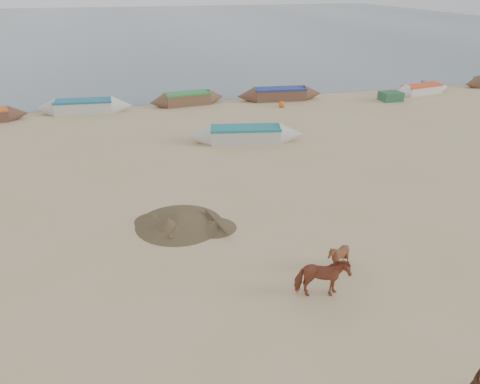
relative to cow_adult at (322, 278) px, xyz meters
name	(u,v)px	position (x,y,z in m)	size (l,w,h in m)	color
ground	(274,274)	(-0.92, 1.39, -0.63)	(140.00, 140.00, 0.00)	tan
sea	(129,26)	(-0.92, 83.39, -0.62)	(160.00, 160.00, 0.00)	slate
cow_adult	(322,278)	(0.00, 0.00, 0.00)	(0.68, 1.49, 1.26)	brown
calf_front	(338,257)	(1.05, 1.08, -0.14)	(0.79, 0.89, 0.98)	brown
near_canoe	(245,135)	(1.66, 13.76, -0.20)	(6.47, 1.34, 0.86)	beige
debris_pile	(179,219)	(-3.27, 5.33, -0.41)	(3.24, 3.24, 0.43)	brown
waterline_canoes	(151,103)	(-2.69, 22.18, -0.21)	(57.80, 4.05, 0.90)	brown
beach_clutter	(237,103)	(3.12, 21.07, -0.33)	(44.08, 4.47, 0.64)	#295C34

